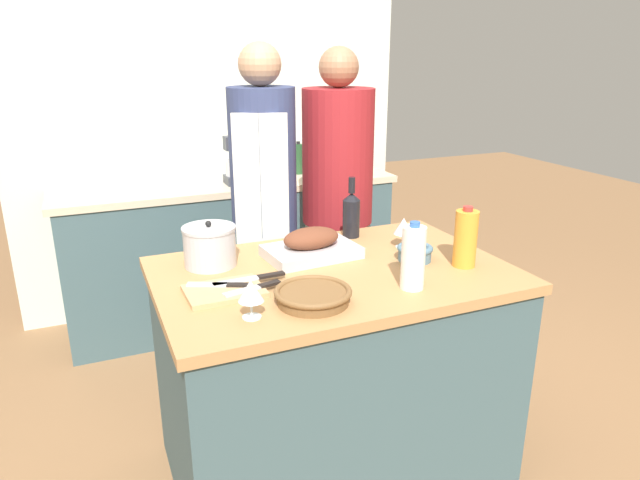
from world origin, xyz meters
TOP-DOWN VIEW (x-y plane):
  - ground_plane at (0.00, 0.00)m, footprint 12.00×12.00m
  - kitchen_island at (0.00, 0.00)m, footprint 1.33×0.87m
  - back_counter at (0.00, 1.60)m, footprint 2.09×0.60m
  - back_wall at (0.00, 1.95)m, footprint 2.59×0.10m
  - roasting_pan at (-0.02, 0.17)m, footprint 0.38×0.27m
  - wicker_basket at (-0.19, -0.24)m, footprint 0.26×0.26m
  - cutting_board at (-0.44, -0.05)m, footprint 0.27×0.20m
  - stock_pot at (-0.42, 0.23)m, footprint 0.21×0.21m
  - mixing_bowl at (0.34, -0.03)m, footprint 0.14×0.14m
  - juice_jug at (0.48, -0.16)m, footprint 0.09×0.09m
  - milk_jug at (0.18, -0.26)m, footprint 0.08×0.08m
  - wine_bottle_green at (0.24, 0.34)m, footprint 0.08×0.08m
  - wine_glass_left at (-0.40, -0.27)m, footprint 0.08×0.08m
  - wine_glass_right at (0.38, 0.12)m, footprint 0.08×0.08m
  - knife_chef at (-0.32, -0.01)m, footprint 0.27×0.04m
  - knife_paring at (-0.34, -0.09)m, footprint 0.22×0.07m
  - knife_bread at (-0.44, -0.02)m, footprint 0.22×0.12m
  - stand_mixer at (0.05, 1.49)m, footprint 0.18×0.14m
  - condiment_bottle_tall at (0.48, 1.61)m, footprint 0.06×0.06m
  - condiment_bottle_short at (0.54, 1.47)m, footprint 0.06×0.06m
  - person_cook_aproned at (-0.01, 0.81)m, footprint 0.34×0.36m
  - person_cook_guest at (0.40, 0.83)m, footprint 0.37×0.37m

SIDE VIEW (x-z plane):
  - ground_plane at x=0.00m, z-range 0.00..0.00m
  - kitchen_island at x=0.00m, z-range 0.00..0.91m
  - back_counter at x=0.00m, z-range 0.00..0.93m
  - cutting_board at x=-0.44m, z-range 0.91..0.93m
  - knife_chef at x=-0.32m, z-range 0.92..0.93m
  - knife_paring at x=-0.34m, z-range 0.92..0.93m
  - knife_bread at x=-0.44m, z-range 0.92..0.93m
  - wicker_basket at x=-0.19m, z-range 0.91..0.96m
  - mixing_bowl at x=0.34m, z-range 0.91..0.97m
  - person_cook_guest at x=0.40m, z-range 0.09..1.81m
  - roasting_pan at x=-0.02m, z-range 0.89..1.02m
  - person_cook_aproned at x=-0.01m, z-range 0.10..1.84m
  - stock_pot at x=-0.42m, z-range 0.90..1.08m
  - wine_glass_left at x=-0.40m, z-range 0.93..1.06m
  - wine_glass_right at x=0.38m, z-range 0.93..1.06m
  - wine_bottle_green at x=0.24m, z-range 0.88..1.15m
  - juice_jug at x=0.48m, z-range 0.90..1.14m
  - milk_jug at x=0.18m, z-range 0.90..1.14m
  - condiment_bottle_tall at x=0.48m, z-range 0.92..1.13m
  - condiment_bottle_short at x=0.54m, z-range 0.92..1.13m
  - stand_mixer at x=0.05m, z-range 0.90..1.19m
  - back_wall at x=0.00m, z-range 0.00..2.55m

